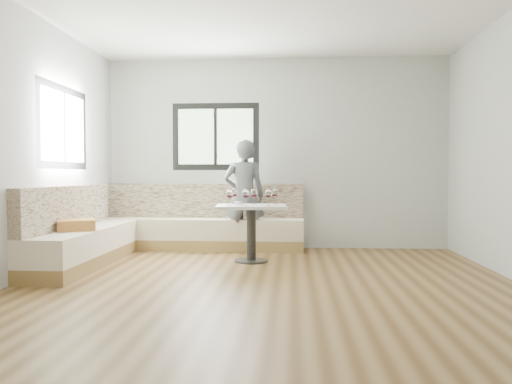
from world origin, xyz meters
TOP-DOWN VIEW (x-y plane):
  - room at (-0.08, 0.08)m, footprint 5.01×5.01m
  - banquette at (-1.59, 1.63)m, footprint 2.90×2.80m
  - table at (-0.27, 1.26)m, footprint 0.91×0.74m
  - person at (-0.44, 2.11)m, footprint 0.61×0.43m
  - olive_ramekin at (-0.43, 1.30)m, footprint 0.11×0.11m
  - wine_glass_a at (-0.51, 1.06)m, footprint 0.09×0.09m
  - wine_glass_b at (-0.32, 1.08)m, footprint 0.09×0.09m
  - wine_glass_c at (-0.05, 1.15)m, footprint 0.09×0.09m
  - wine_glass_d at (-0.24, 1.35)m, footprint 0.09×0.09m
  - wine_glass_e at (0.03, 1.41)m, footprint 0.09×0.09m
  - wine_glass_f at (-0.50, 1.44)m, footprint 0.09×0.09m

SIDE VIEW (x-z plane):
  - banquette at x=-1.59m, z-range -0.14..0.81m
  - table at x=-0.27m, z-range 0.18..0.88m
  - olive_ramekin at x=-0.43m, z-range 0.71..0.75m
  - person at x=-0.44m, z-range 0.00..1.58m
  - wine_glass_a at x=-0.51m, z-range 0.75..0.95m
  - wine_glass_b at x=-0.32m, z-range 0.75..0.95m
  - wine_glass_c at x=-0.05m, z-range 0.75..0.95m
  - wine_glass_d at x=-0.24m, z-range 0.75..0.95m
  - wine_glass_e at x=0.03m, z-range 0.75..0.95m
  - wine_glass_f at x=-0.50m, z-range 0.75..0.95m
  - room at x=-0.08m, z-range 0.01..2.82m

